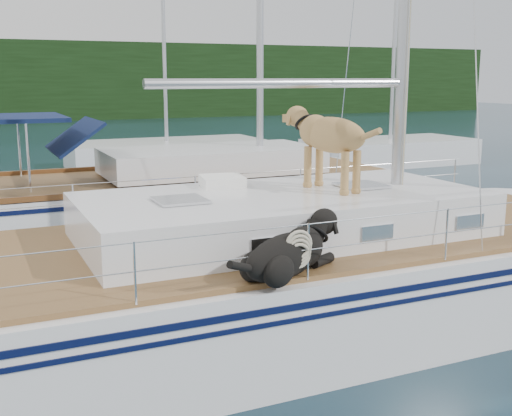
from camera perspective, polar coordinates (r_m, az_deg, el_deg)
name	(u,v)px	position (r m, az deg, el deg)	size (l,w,h in m)	color
ground	(227,334)	(8.52, -2.55, -11.13)	(120.00, 120.00, 0.00)	black
tree_line	(2,81)	(52.39, -21.65, 10.45)	(90.00, 3.00, 6.00)	black
shore_bank	(3,113)	(53.65, -21.54, 7.89)	(92.00, 1.00, 1.20)	#595147
main_sailboat	(235,283)	(8.31, -1.89, -6.66)	(12.00, 4.10, 14.01)	white
neighbor_sailboat	(166,200)	(14.34, -7.99, 0.75)	(11.00, 3.50, 13.30)	white
bg_boat_center	(167,154)	(24.47, -7.92, 4.79)	(7.20, 3.00, 11.65)	white
bg_boat_east	(390,152)	(25.35, 11.80, 4.91)	(6.40, 3.00, 11.65)	white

